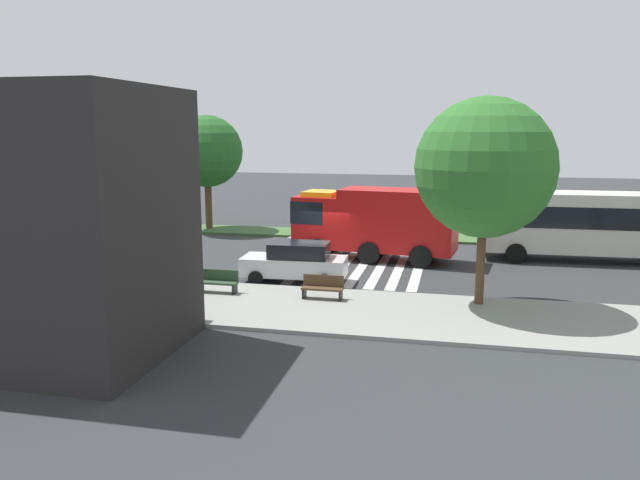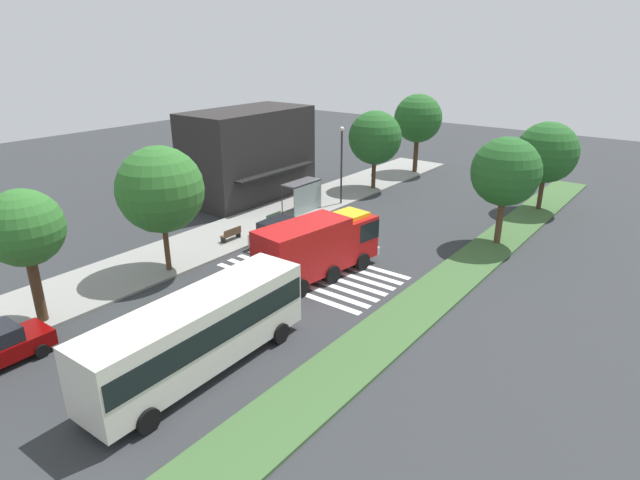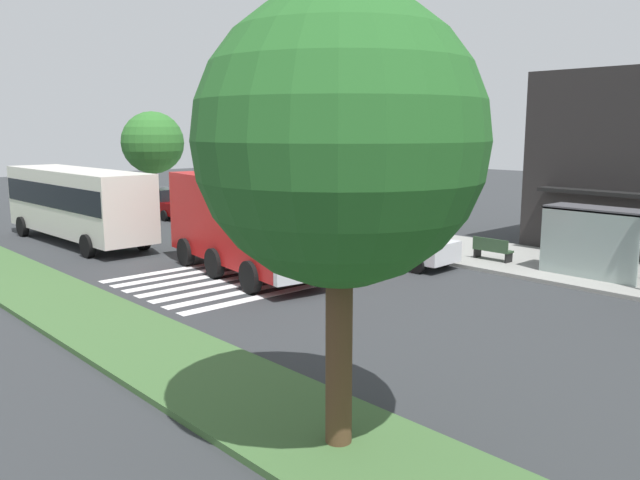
# 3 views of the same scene
# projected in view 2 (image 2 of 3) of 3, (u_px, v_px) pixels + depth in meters

# --- Properties ---
(ground_plane) EXTENTS (120.00, 120.00, 0.00)m
(ground_plane) POSITION_uv_depth(u_px,v_px,m) (331.00, 261.00, 34.17)
(ground_plane) COLOR #2D3033
(sidewalk) EXTENTS (60.00, 5.61, 0.14)m
(sidewalk) POSITION_uv_depth(u_px,v_px,m) (235.00, 232.00, 39.11)
(sidewalk) COLOR gray
(sidewalk) RESTS_ON ground_plane
(median_strip) EXTENTS (60.00, 3.00, 0.14)m
(median_strip) POSITION_uv_depth(u_px,v_px,m) (437.00, 291.00, 29.91)
(median_strip) COLOR #3D6033
(median_strip) RESTS_ON ground_plane
(crosswalk) EXTENTS (5.85, 10.78, 0.01)m
(crosswalk) POSITION_uv_depth(u_px,v_px,m) (311.00, 271.00, 32.65)
(crosswalk) COLOR silver
(crosswalk) RESTS_ON ground_plane
(fire_truck) EXTENTS (8.66, 3.65, 3.63)m
(fire_truck) POSITION_uv_depth(u_px,v_px,m) (320.00, 245.00, 31.36)
(fire_truck) COLOR #B71414
(fire_truck) RESTS_ON ground_plane
(parked_car_mid) EXTENTS (4.60, 2.19, 1.76)m
(parked_car_mid) POSITION_uv_depth(u_px,v_px,m) (278.00, 231.00, 36.79)
(parked_car_mid) COLOR silver
(parked_car_mid) RESTS_ON ground_plane
(transit_bus) EXTENTS (10.78, 3.05, 3.46)m
(transit_bus) POSITION_uv_depth(u_px,v_px,m) (199.00, 329.00, 22.15)
(transit_bus) COLOR silver
(transit_bus) RESTS_ON ground_plane
(bus_stop_shelter) EXTENTS (3.50, 1.40, 2.46)m
(bus_stop_shelter) POSITION_uv_depth(u_px,v_px,m) (305.00, 191.00, 42.84)
(bus_stop_shelter) COLOR #4C4C51
(bus_stop_shelter) RESTS_ON sidewalk
(bench_near_shelter) EXTENTS (1.60, 0.50, 0.90)m
(bench_near_shelter) POSITION_uv_depth(u_px,v_px,m) (272.00, 219.00, 40.32)
(bench_near_shelter) COLOR #2D472D
(bench_near_shelter) RESTS_ON sidewalk
(bench_west_of_shelter) EXTENTS (1.60, 0.50, 0.90)m
(bench_west_of_shelter) POSITION_uv_depth(u_px,v_px,m) (231.00, 234.00, 37.13)
(bench_west_of_shelter) COLOR #4C3823
(bench_west_of_shelter) RESTS_ON sidewalk
(street_lamp) EXTENTS (0.36, 0.36, 6.56)m
(street_lamp) POSITION_uv_depth(u_px,v_px,m) (342.00, 159.00, 44.25)
(street_lamp) COLOR #2D2D30
(street_lamp) RESTS_ON sidewalk
(storefront_building) EXTENTS (11.60, 6.60, 7.79)m
(storefront_building) POSITION_uv_depth(u_px,v_px,m) (249.00, 154.00, 46.51)
(storefront_building) COLOR #282626
(storefront_building) RESTS_ON ground_plane
(sidewalk_tree_west) EXTENTS (3.74, 3.74, 6.82)m
(sidewalk_tree_west) POSITION_uv_depth(u_px,v_px,m) (24.00, 229.00, 25.02)
(sidewalk_tree_west) COLOR #47301E
(sidewalk_tree_west) RESTS_ON sidewalk
(sidewalk_tree_center) EXTENTS (5.11, 5.11, 7.65)m
(sidewalk_tree_center) POSITION_uv_depth(u_px,v_px,m) (160.00, 190.00, 30.76)
(sidewalk_tree_center) COLOR #513823
(sidewalk_tree_center) RESTS_ON sidewalk
(sidewalk_tree_east) EXTENTS (4.91, 4.91, 7.24)m
(sidewalk_tree_east) POSITION_uv_depth(u_px,v_px,m) (375.00, 138.00, 48.53)
(sidewalk_tree_east) COLOR #47301E
(sidewalk_tree_east) RESTS_ON sidewalk
(sidewalk_tree_far_east) EXTENTS (4.93, 4.93, 8.06)m
(sidewalk_tree_far_east) POSITION_uv_depth(u_px,v_px,m) (418.00, 119.00, 54.46)
(sidewalk_tree_far_east) COLOR #47301E
(sidewalk_tree_far_east) RESTS_ON sidewalk
(median_tree_far_west) EXTENTS (4.62, 4.62, 7.35)m
(median_tree_far_west) POSITION_uv_depth(u_px,v_px,m) (506.00, 172.00, 35.11)
(median_tree_far_west) COLOR #513823
(median_tree_far_west) RESTS_ON median_strip
(median_tree_west) EXTENTS (4.91, 4.91, 7.20)m
(median_tree_west) POSITION_uv_depth(u_px,v_px,m) (547.00, 153.00, 42.47)
(median_tree_west) COLOR #47301E
(median_tree_west) RESTS_ON median_strip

